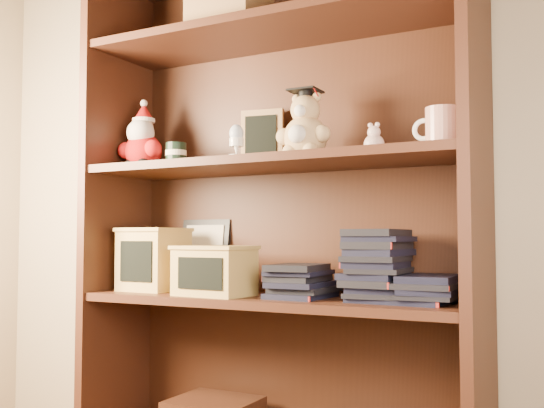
{
  "coord_description": "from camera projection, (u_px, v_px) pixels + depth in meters",
  "views": [
    {
      "loc": [
        0.66,
        -0.35,
        0.72
      ],
      "look_at": [
        -0.21,
        1.3,
        0.82
      ],
      "focal_mm": 42.0,
      "sensor_mm": 36.0,
      "label": 1
    }
  ],
  "objects": [
    {
      "name": "pencils_box",
      "position": [
        214.0,
        270.0,
        1.87
      ],
      "size": [
        0.24,
        0.18,
        0.15
      ],
      "color": "tan",
      "rests_on": "shelf_lower"
    },
    {
      "name": "santa_plush",
      "position": [
        142.0,
        142.0,
        2.1
      ],
      "size": [
        0.17,
        0.12,
        0.24
      ],
      "color": "#A50F0F",
      "rests_on": "shelf_upper"
    },
    {
      "name": "book_stack_left",
      "position": [
        301.0,
        281.0,
        1.82
      ],
      "size": [
        0.14,
        0.2,
        0.1
      ],
      "color": "black",
      "rests_on": "shelf_lower"
    },
    {
      "name": "teachers_tin",
      "position": [
        176.0,
        154.0,
        2.04
      ],
      "size": [
        0.07,
        0.07,
        0.08
      ],
      "color": "black",
      "rests_on": "shelf_upper"
    },
    {
      "name": "book_stack_right",
      "position": [
        426.0,
        288.0,
        1.65
      ],
      "size": [
        0.14,
        0.2,
        0.08
      ],
      "color": "black",
      "rests_on": "shelf_lower"
    },
    {
      "name": "bookcase",
      "position": [
        279.0,
        218.0,
        1.91
      ],
      "size": [
        1.2,
        0.35,
        1.6
      ],
      "color": "#3D1D11",
      "rests_on": "ground"
    },
    {
      "name": "shelf_upper",
      "position": [
        272.0,
        164.0,
        1.88
      ],
      "size": [
        1.14,
        0.33,
        0.02
      ],
      "color": "#3D1D11",
      "rests_on": "ground"
    },
    {
      "name": "shelf_lower",
      "position": [
        272.0,
        301.0,
        1.86
      ],
      "size": [
        1.14,
        0.33,
        0.02
      ],
      "color": "#3D1D11",
      "rests_on": "ground"
    },
    {
      "name": "book_stack_mid",
      "position": [
        377.0,
        265.0,
        1.71
      ],
      "size": [
        0.14,
        0.2,
        0.19
      ],
      "color": "black",
      "rests_on": "shelf_lower"
    },
    {
      "name": "egg_cup",
      "position": [
        236.0,
        140.0,
        1.85
      ],
      "size": [
        0.05,
        0.05,
        0.1
      ],
      "color": "white",
      "rests_on": "shelf_upper"
    },
    {
      "name": "teacher_mug",
      "position": [
        441.0,
        128.0,
        1.65
      ],
      "size": [
        0.12,
        0.09,
        0.11
      ],
      "color": "silver",
      "rests_on": "shelf_upper"
    },
    {
      "name": "certificate_frame",
      "position": [
        204.0,
        254.0,
        2.14
      ],
      "size": [
        0.19,
        0.05,
        0.23
      ],
      "color": "black",
      "rests_on": "shelf_lower"
    },
    {
      "name": "treats_box",
      "position": [
        154.0,
        259.0,
        2.06
      ],
      "size": [
        0.19,
        0.19,
        0.2
      ],
      "color": "tan",
      "rests_on": "shelf_lower"
    },
    {
      "name": "pink_figurine",
      "position": [
        374.0,
        141.0,
        1.73
      ],
      "size": [
        0.06,
        0.06,
        0.09
      ],
      "color": "beige",
      "rests_on": "shelf_upper"
    },
    {
      "name": "chalkboard_plaque",
      "position": [
        262.0,
        139.0,
        2.03
      ],
      "size": [
        0.14,
        0.09,
        0.18
      ],
      "color": "#9E7547",
      "rests_on": "shelf_upper"
    },
    {
      "name": "grad_teddy_bear",
      "position": [
        305.0,
        131.0,
        1.83
      ],
      "size": [
        0.17,
        0.14,
        0.2
      ],
      "color": "tan",
      "rests_on": "shelf_upper"
    }
  ]
}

